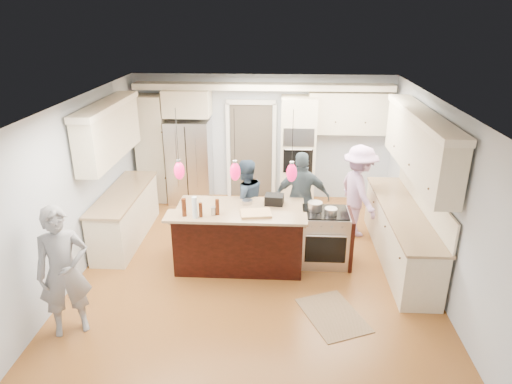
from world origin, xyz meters
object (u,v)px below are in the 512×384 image
Objects in this scene: island_range at (326,237)px; person_bar_end at (64,272)px; person_far_left at (245,201)px; kitchen_island at (240,235)px; refrigerator at (190,162)px.

person_bar_end is at bearing -150.62° from island_range.
person_bar_end is 3.37m from person_far_left.
kitchen_island is 1.41m from island_range.
person_far_left is (0.03, 0.78, 0.28)m from kitchen_island.
person_far_left is at bearing 88.06° from kitchen_island.
island_range is at bearing 2.50° from person_bar_end.
refrigerator reaches higher than person_bar_end.
person_far_left is at bearing 25.00° from person_bar_end.
person_bar_end is (-3.46, -1.95, 0.42)m from island_range.
kitchen_island is at bearing -176.94° from island_range.
person_far_left is (-1.38, 0.70, 0.31)m from island_range.
person_far_left is at bearing 153.06° from island_range.
person_far_left is at bearing -53.40° from refrigerator.
refrigerator is 4.50m from person_bar_end.
refrigerator is at bearing 137.41° from island_range.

